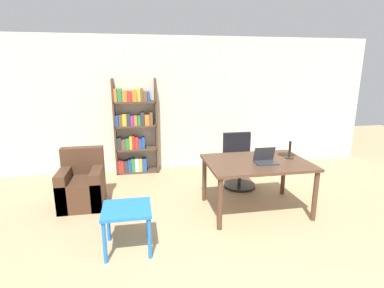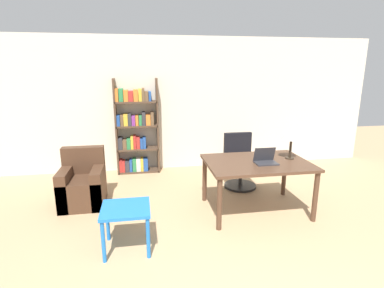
{
  "view_description": "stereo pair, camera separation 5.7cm",
  "coord_description": "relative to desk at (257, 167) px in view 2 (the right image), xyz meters",
  "views": [
    {
      "loc": [
        -1.01,
        -1.61,
        2.07
      ],
      "look_at": [
        -0.25,
        2.5,
        1.01
      ],
      "focal_mm": 28.0,
      "sensor_mm": 36.0,
      "label": 1
    },
    {
      "loc": [
        -0.95,
        -1.62,
        2.07
      ],
      "look_at": [
        -0.25,
        2.5,
        1.01
      ],
      "focal_mm": 28.0,
      "sensor_mm": 36.0,
      "label": 2
    }
  ],
  "objects": [
    {
      "name": "office_chair",
      "position": [
        0.07,
        0.97,
        -0.25
      ],
      "size": [
        0.57,
        0.57,
        0.95
      ],
      "color": "black",
      "rests_on": "ground_plane"
    },
    {
      "name": "bookshelf",
      "position": [
        -1.76,
        2.04,
        0.2
      ],
      "size": [
        0.84,
        0.28,
        1.89
      ],
      "color": "#4C3828",
      "rests_on": "ground_plane"
    },
    {
      "name": "wall_back",
      "position": [
        -0.68,
        2.23,
        0.68
      ],
      "size": [
        8.0,
        0.06,
        2.7
      ],
      "color": "beige",
      "rests_on": "ground_plane"
    },
    {
      "name": "armchair",
      "position": [
        -2.57,
        0.65,
        -0.37
      ],
      "size": [
        0.64,
        0.67,
        0.87
      ],
      "color": "#472D1E",
      "rests_on": "ground_plane"
    },
    {
      "name": "side_table_blue",
      "position": [
        -1.85,
        -0.69,
        -0.23
      ],
      "size": [
        0.55,
        0.52,
        0.53
      ],
      "color": "blue",
      "rests_on": "ground_plane"
    },
    {
      "name": "laptop",
      "position": [
        0.08,
        -0.1,
        0.14
      ],
      "size": [
        0.31,
        0.22,
        0.22
      ],
      "color": "#2D2D33",
      "rests_on": "desk"
    },
    {
      "name": "table_lamp",
      "position": [
        0.53,
        0.06,
        0.45
      ],
      "size": [
        0.27,
        0.27,
        0.45
      ],
      "color": "#2D2319",
      "rests_on": "desk"
    },
    {
      "name": "desk",
      "position": [
        0.0,
        0.0,
        0.0
      ],
      "size": [
        1.48,
        1.04,
        0.76
      ],
      "color": "#4C3323",
      "rests_on": "ground_plane"
    }
  ]
}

